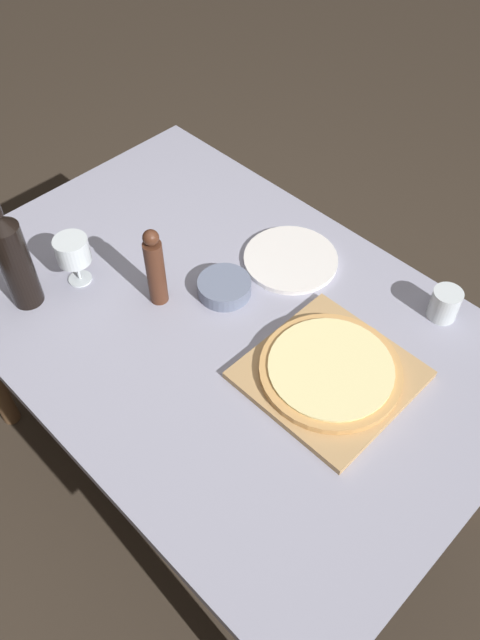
{
  "coord_description": "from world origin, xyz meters",
  "views": [
    {
      "loc": [
        -0.68,
        -0.76,
        1.96
      ],
      "look_at": [
        -0.01,
        -0.08,
        0.82
      ],
      "focal_mm": 35.0,
      "sensor_mm": 36.0,
      "label": 1
    }
  ],
  "objects_px": {
    "pizza": "(331,370)",
    "small_bowl": "(224,287)",
    "wine_bottle": "(14,259)",
    "pepper_mill": "(155,268)",
    "wine_glass": "(73,251)"
  },
  "relations": [
    {
      "from": "pizza",
      "to": "wine_glass",
      "type": "distance_m",
      "value": 0.71
    },
    {
      "from": "small_bowl",
      "to": "wine_glass",
      "type": "bearing_deg",
      "value": 128.07
    },
    {
      "from": "wine_glass",
      "to": "small_bowl",
      "type": "height_order",
      "value": "wine_glass"
    },
    {
      "from": "wine_bottle",
      "to": "pepper_mill",
      "type": "relative_size",
      "value": 1.49
    },
    {
      "from": "pizza",
      "to": "small_bowl",
      "type": "distance_m",
      "value": 0.37
    },
    {
      "from": "small_bowl",
      "to": "pizza",
      "type": "bearing_deg",
      "value": -92.11
    },
    {
      "from": "wine_bottle",
      "to": "pepper_mill",
      "type": "xyz_separation_m",
      "value": [
        0.24,
        -0.24,
        -0.03
      ]
    },
    {
      "from": "pepper_mill",
      "to": "wine_glass",
      "type": "xyz_separation_m",
      "value": [
        -0.1,
        0.2,
        -0.01
      ]
    },
    {
      "from": "small_bowl",
      "to": "wine_bottle",
      "type": "bearing_deg",
      "value": 137.89
    },
    {
      "from": "small_bowl",
      "to": "pepper_mill",
      "type": "bearing_deg",
      "value": 142.61
    },
    {
      "from": "pizza",
      "to": "wine_glass",
      "type": "relative_size",
      "value": 2.35
    },
    {
      "from": "pizza",
      "to": "wine_bottle",
      "type": "height_order",
      "value": "wine_bottle"
    },
    {
      "from": "pizza",
      "to": "small_bowl",
      "type": "relative_size",
      "value": 2.36
    },
    {
      "from": "pepper_mill",
      "to": "small_bowl",
      "type": "bearing_deg",
      "value": -37.39
    },
    {
      "from": "pizza",
      "to": "pepper_mill",
      "type": "bearing_deg",
      "value": 104.46
    }
  ]
}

